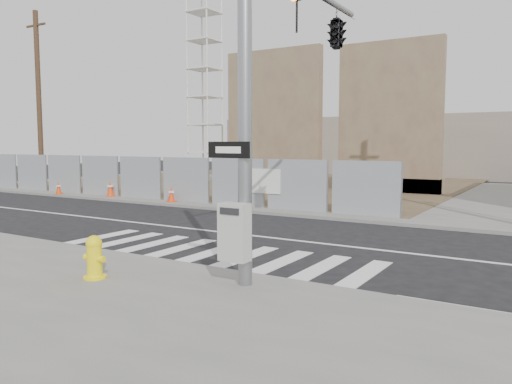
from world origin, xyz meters
The scene contains 13 objects.
ground centered at (0.00, 0.00, 0.00)m, with size 100.00×100.00×0.00m, color black.
sidewalk_far centered at (0.00, 14.00, 0.06)m, with size 50.00×20.00×0.12m, color slate.
signal_pole centered at (2.49, -2.05, 4.78)m, with size 0.96×5.87×7.00m.
chain_link_fence centered at (-10.00, 5.00, 1.12)m, with size 24.60×0.04×2.00m, color gray.
concrete_wall_left centered at (-7.00, 13.08, 3.38)m, with size 6.00×1.30×8.00m.
concrete_wall_right centered at (-0.50, 14.08, 3.38)m, with size 5.50×1.30×8.00m.
crane_tower centered at (-15.00, 17.00, 9.02)m, with size 2.60×2.60×18.15m.
utility_pole_left centered at (-18.00, 5.50, 5.20)m, with size 1.60×0.28×10.00m.
fire_hydrant centered at (-0.23, -5.97, 0.54)m, with size 0.53×0.51×0.85m.
traffic_cone_a centered at (-14.86, 4.22, 0.45)m, with size 0.38×0.38×0.67m.
traffic_cone_b centered at (-11.68, 4.84, 0.51)m, with size 0.48×0.48×0.80m.
traffic_cone_c centered at (-7.52, 4.62, 0.46)m, with size 0.41×0.41×0.70m.
traffic_cone_d centered at (0.88, 5.36, 0.48)m, with size 0.40×0.40×0.75m.
Camera 1 is at (7.41, -12.44, 2.73)m, focal length 35.00 mm.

